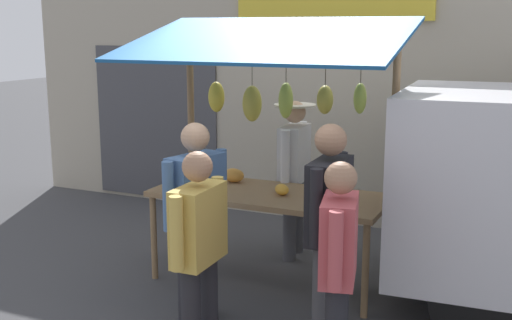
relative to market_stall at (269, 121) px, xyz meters
The scene contains 8 objects.
ground_plane 1.55m from the market_stall, 114.74° to the left, with size 40.00×40.00×0.00m, color #424244.
street_backdrop 2.16m from the market_stall, 89.08° to the right, with size 9.00×0.30×3.40m.
market_stall is the anchor object (origin of this frame).
vendor_with_sunhat 0.91m from the market_stall, 88.42° to the right, with size 0.43×0.71×1.66m.
shopper_in_grey_tee 2.03m from the market_stall, 126.84° to the left, with size 0.32×0.66×1.57m.
shopper_with_shopping_bag 1.49m from the market_stall, 131.71° to the left, with size 0.23×0.73×1.72m.
shopper_with_ponytail 1.24m from the market_stall, 81.29° to the left, with size 0.33×0.69×1.67m.
shopper_in_striped_shirt 1.78m from the market_stall, 95.90° to the left, with size 0.22×0.68×1.57m.
Camera 1 is at (-2.27, 5.32, 2.40)m, focal length 44.74 mm.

